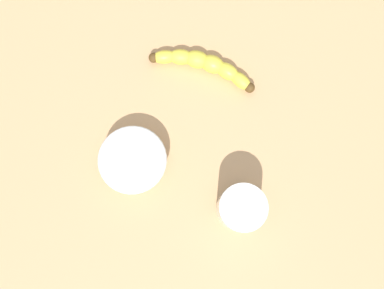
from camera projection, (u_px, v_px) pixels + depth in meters
wooden_tabletop at (236, 116)px, 86.18cm from camera, size 120.00×120.00×3.00cm
banana at (204, 65)px, 84.66cm from camera, size 7.57×22.79×3.68cm
smoothie_glass at (241, 208)px, 76.83cm from camera, size 8.85×8.85×9.17cm
ceramic_bowl at (133, 161)px, 79.94cm from camera, size 13.45×13.45×5.11cm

